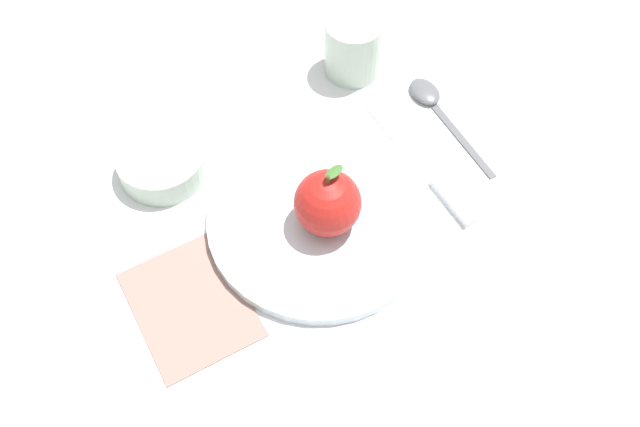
{
  "coord_description": "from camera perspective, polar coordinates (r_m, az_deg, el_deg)",
  "views": [
    {
      "loc": [
        -0.35,
        -0.28,
        0.69
      ],
      "look_at": [
        -0.02,
        -0.01,
        0.02
      ],
      "focal_mm": 39.82,
      "sensor_mm": 36.0,
      "label": 1
    }
  ],
  "objects": [
    {
      "name": "spoon",
      "position": [
        0.92,
        9.08,
        8.83
      ],
      "size": [
        0.09,
        0.17,
        0.01
      ],
      "color": "#59595E",
      "rests_on": "ground_plane"
    },
    {
      "name": "linen_napkin",
      "position": [
        0.77,
        -10.38,
        -7.17
      ],
      "size": [
        0.16,
        0.18,
        0.0
      ],
      "primitive_type": "cube",
      "rotation": [
        0.0,
        0.0,
        5.9
      ],
      "color": "gray",
      "rests_on": "ground_plane"
    },
    {
      "name": "apple",
      "position": [
        0.76,
        0.62,
        0.85
      ],
      "size": [
        0.07,
        0.07,
        0.09
      ],
      "color": "#B21E19",
      "rests_on": "dinner_plate"
    },
    {
      "name": "knife",
      "position": [
        0.85,
        8.58,
        3.38
      ],
      "size": [
        0.09,
        0.21,
        0.01
      ],
      "color": "silver",
      "rests_on": "ground_plane"
    },
    {
      "name": "cup",
      "position": [
        0.93,
        2.68,
        13.4
      ],
      "size": [
        0.07,
        0.07,
        0.08
      ],
      "color": "#B2C6B2",
      "rests_on": "ground_plane"
    },
    {
      "name": "ground_plane",
      "position": [
        0.82,
        0.3,
        0.3
      ],
      "size": [
        2.4,
        2.4,
        0.0
      ],
      "primitive_type": "plane",
      "color": "silver"
    },
    {
      "name": "side_bowl",
      "position": [
        0.85,
        -12.64,
        4.15
      ],
      "size": [
        0.1,
        0.1,
        0.03
      ],
      "color": "#B2C6B2",
      "rests_on": "ground_plane"
    },
    {
      "name": "dinner_plate",
      "position": [
        0.8,
        0.0,
        -0.43
      ],
      "size": [
        0.26,
        0.26,
        0.02
      ],
      "color": "silver",
      "rests_on": "ground_plane"
    }
  ]
}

